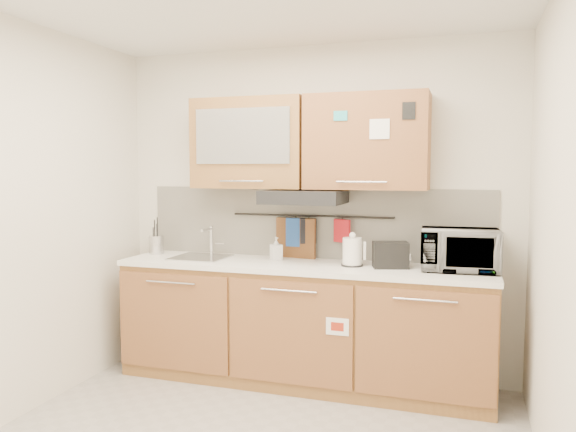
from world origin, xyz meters
The scene contains 19 objects.
wall_back centered at (0.00, 1.50, 1.30)m, with size 3.20×3.20×0.00m, color silver.
wall_left centered at (-1.60, 0.00, 1.30)m, with size 3.00×3.00×0.00m, color silver.
wall_right centered at (1.60, 0.00, 1.30)m, with size 3.00×3.00×0.00m, color silver.
base_cabinet centered at (0.00, 1.19, 0.41)m, with size 2.80×0.64×0.88m.
countertop centered at (0.00, 1.19, 0.90)m, with size 2.82×0.62×0.04m, color white.
backsplash centered at (0.00, 1.49, 1.20)m, with size 2.80×0.02×0.56m, color silver.
upper_cabinets centered at (0.00, 1.32, 1.83)m, with size 1.82×0.37×0.70m.
range_hood centered at (0.00, 1.25, 1.42)m, with size 0.60×0.46×0.10m, color black.
sink centered at (-0.85, 1.21, 0.92)m, with size 0.42×0.40×0.26m.
utensil_rail centered at (0.00, 1.45, 1.26)m, with size 0.02×0.02×1.30m, color black.
utensil_crock centered at (-1.30, 1.28, 1.00)m, with size 0.16×0.16×0.31m.
kettle centered at (0.38, 1.20, 1.02)m, with size 0.18×0.17×0.25m.
toaster centered at (0.66, 1.21, 1.02)m, with size 0.28×0.21×0.19m.
microwave centered at (1.14, 1.25, 1.07)m, with size 0.53×0.36×0.29m, color #999999.
soap_bottle centered at (-0.24, 1.29, 1.01)m, with size 0.08×0.08×0.18m, color #999999.
cutting_board centered at (-0.12, 1.44, 1.03)m, with size 0.34×0.02×0.42m, color brown.
oven_mitt centered at (-0.13, 1.44, 1.13)m, with size 0.14×0.03×0.23m, color #214A9A.
dark_pouch centered at (-0.02, 1.44, 1.14)m, with size 0.13×0.04×0.20m, color black.
pot_holder centered at (0.25, 1.44, 1.15)m, with size 0.15×0.02×0.18m, color red.
Camera 1 is at (1.19, -2.82, 1.63)m, focal length 35.00 mm.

